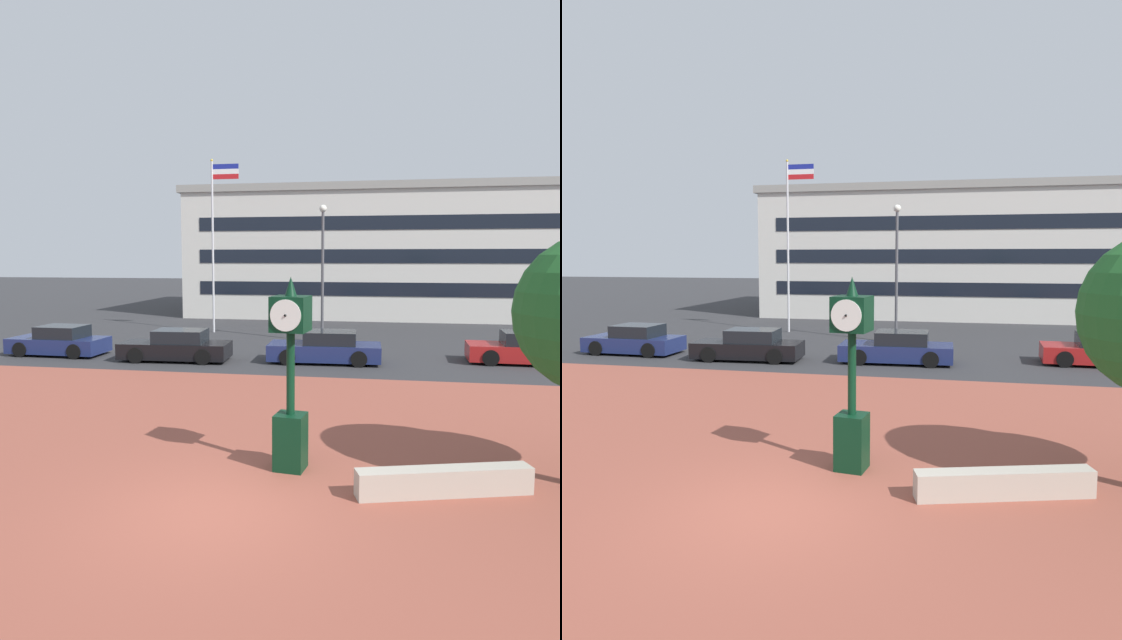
{
  "view_description": "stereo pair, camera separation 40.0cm",
  "coord_description": "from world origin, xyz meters",
  "views": [
    {
      "loc": [
        2.72,
        -8.86,
        4.25
      ],
      "look_at": [
        0.72,
        2.42,
        2.98
      ],
      "focal_mm": 32.08,
      "sensor_mm": 36.0,
      "label": 1
    },
    {
      "loc": [
        3.12,
        -8.78,
        4.25
      ],
      "look_at": [
        0.72,
        2.42,
        2.98
      ],
      "focal_mm": 32.08,
      "sensor_mm": 36.0,
      "label": 2
    }
  ],
  "objects": [
    {
      "name": "car_street_mid",
      "position": [
        8.36,
        15.08,
        0.57
      ],
      "size": [
        4.26,
        2.03,
        1.28
      ],
      "rotation": [
        0.0,
        0.0,
        1.54
      ],
      "color": "maroon",
      "rests_on": "ground"
    },
    {
      "name": "street_lamp_post",
      "position": [
        -0.16,
        19.35,
        4.13
      ],
      "size": [
        0.36,
        0.36,
        6.78
      ],
      "color": "#4C4C51",
      "rests_on": "ground"
    },
    {
      "name": "civic_building",
      "position": [
        2.25,
        36.57,
        4.56
      ],
      "size": [
        26.75,
        15.73,
        9.09
      ],
      "color": "beige",
      "rests_on": "ground"
    },
    {
      "name": "car_street_far",
      "position": [
        0.55,
        13.93,
        0.57
      ],
      "size": [
        4.55,
        2.06,
        1.28
      ],
      "rotation": [
        0.0,
        0.0,
        1.6
      ],
      "color": "navy",
      "rests_on": "ground"
    },
    {
      "name": "flagpole_primary",
      "position": [
        -6.47,
        22.12,
        5.52
      ],
      "size": [
        1.58,
        0.14,
        9.59
      ],
      "color": "silver",
      "rests_on": "ground"
    },
    {
      "name": "planter_wall",
      "position": [
        3.89,
        1.34,
        0.25
      ],
      "size": [
        3.18,
        1.29,
        0.5
      ],
      "primitive_type": "cube",
      "rotation": [
        0.0,
        0.0,
        0.29
      ],
      "color": "#ADA393",
      "rests_on": "ground"
    },
    {
      "name": "plaza_brick_paving",
      "position": [
        0.0,
        3.49,
        0.0
      ],
      "size": [
        44.0,
        14.97,
        0.01
      ],
      "primitive_type": "cube",
      "color": "brown",
      "rests_on": "ground"
    },
    {
      "name": "street_clock",
      "position": [
        0.99,
        2.1,
        1.85
      ],
      "size": [
        0.77,
        0.82,
        3.87
      ],
      "rotation": [
        0.0,
        0.0,
        -0.13
      ],
      "color": "black",
      "rests_on": "ground"
    },
    {
      "name": "car_street_distant",
      "position": [
        -11.05,
        13.7,
        0.57
      ],
      "size": [
        4.13,
        2.03,
        1.28
      ],
      "rotation": [
        0.0,
        0.0,
        1.55
      ],
      "color": "navy",
      "rests_on": "ground"
    },
    {
      "name": "ground_plane",
      "position": [
        0.0,
        0.0,
        0.0
      ],
      "size": [
        200.0,
        200.0,
        0.0
      ],
      "primitive_type": "plane",
      "color": "#2D2D30"
    },
    {
      "name": "car_street_near",
      "position": [
        -5.54,
        13.27,
        0.57
      ],
      "size": [
        4.53,
        2.01,
        1.28
      ],
      "rotation": [
        0.0,
        0.0,
        1.62
      ],
      "color": "black",
      "rests_on": "ground"
    }
  ]
}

